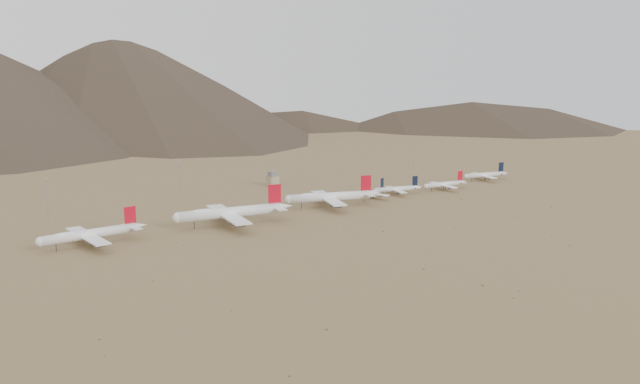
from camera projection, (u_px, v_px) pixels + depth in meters
ground at (332, 218)px, 467.19m from camera, size 3000.00×3000.00×0.00m
widebody_west at (90, 234)px, 399.27m from camera, size 64.09×49.13×19.03m
widebody_centre at (230, 212)px, 446.30m from camera, size 78.46×61.38×23.53m
widebody_east at (330, 197)px, 499.61m from camera, size 67.96×54.12×20.99m
narrowbody_a at (373, 193)px, 529.68m from camera, size 37.87×28.30×13.06m
narrowbody_b at (398, 189)px, 543.82m from camera, size 39.44×29.25×13.40m
narrowbody_c at (445, 184)px, 562.61m from camera, size 41.87×30.37×13.85m
narrowbody_d at (486, 175)px, 604.56m from camera, size 43.03×31.67×14.44m
control_tower at (273, 179)px, 578.64m from camera, size 8.00×8.00×12.00m
mast_far_west at (47, 195)px, 470.20m from camera, size 2.00×0.60×25.70m
mast_west at (179, 176)px, 541.14m from camera, size 2.00×0.60×25.70m
mast_centre at (272, 171)px, 565.00m from camera, size 2.00×0.60×25.70m
mast_east at (341, 155)px, 653.16m from camera, size 2.00×0.60×25.70m
mast_far_east at (414, 154)px, 662.91m from camera, size 2.00×0.60×25.70m
desert_scrub at (459, 247)px, 395.72m from camera, size 433.37×173.90×0.73m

